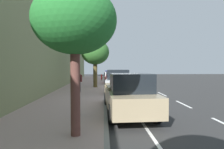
{
  "coord_description": "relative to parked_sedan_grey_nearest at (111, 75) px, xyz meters",
  "views": [
    {
      "loc": [
        2.01,
        18.42,
        2.25
      ],
      "look_at": [
        0.8,
        -9.97,
        1.07
      ],
      "focal_mm": 31.23,
      "sensor_mm": 36.0,
      "label": 1
    }
  ],
  "objects": [
    {
      "name": "ground",
      "position": [
        -0.72,
        14.85,
        -0.75
      ],
      "size": [
        74.89,
        74.89,
        0.0
      ],
      "primitive_type": "plane",
      "color": "#2F2F2F"
    },
    {
      "name": "curb_edge",
      "position": [
        1.21,
        14.85,
        -0.67
      ],
      "size": [
        0.16,
        46.81,
        0.16
      ],
      "primitive_type": "cube",
      "color": "gray",
      "rests_on": "ground"
    },
    {
      "name": "sidewalk",
      "position": [
        3.39,
        14.85,
        -0.67
      ],
      "size": [
        4.2,
        46.81,
        0.16
      ],
      "primitive_type": "cube",
      "color": "tan",
      "rests_on": "ground"
    },
    {
      "name": "fire_hydrant",
      "position": [
        1.64,
        2.38,
        -0.16
      ],
      "size": [
        0.22,
        0.22,
        0.84
      ],
      "color": "red",
      "rests_on": "sidewalk"
    },
    {
      "name": "cyclist_with_backpack",
      "position": [
        0.97,
        4.59,
        0.26
      ],
      "size": [
        0.44,
        0.62,
        1.67
      ],
      "color": "#C6B284",
      "rests_on": "ground"
    },
    {
      "name": "building_facade",
      "position": [
        5.73,
        14.85,
        2.58
      ],
      "size": [
        0.5,
        46.81,
        6.67
      ],
      "primitive_type": "cube",
      "color": "#7F885A",
      "rests_on": "ground"
    },
    {
      "name": "parked_suv_silver_mid",
      "position": [
        0.09,
        17.1,
        0.27
      ],
      "size": [
        2.21,
        4.82,
        1.99
      ],
      "color": "#B7BABF",
      "rests_on": "ground"
    },
    {
      "name": "parked_sedan_grey_nearest",
      "position": [
        0.0,
        0.0,
        0.0
      ],
      "size": [
        1.93,
        4.45,
        1.52
      ],
      "color": "slate",
      "rests_on": "ground"
    },
    {
      "name": "parked_sedan_red_second",
      "position": [
        0.18,
        8.86,
        0.0
      ],
      "size": [
        1.99,
        4.48,
        1.52
      ],
      "color": "maroon",
      "rests_on": "ground"
    },
    {
      "name": "street_tree_mid_block",
      "position": [
        2.14,
        27.41,
        2.83
      ],
      "size": [
        2.5,
        2.5,
        4.47
      ],
      "color": "brown",
      "rests_on": "sidewalk"
    },
    {
      "name": "parked_pickup_tan_far",
      "position": [
        0.15,
        24.21,
        0.15
      ],
      "size": [
        2.22,
        5.39,
        1.95
      ],
      "color": "tan",
      "rests_on": "ground"
    },
    {
      "name": "lane_stripe_bike_edge",
      "position": [
        -0.26,
        14.85,
        -0.75
      ],
      "size": [
        0.12,
        46.81,
        0.01
      ],
      "primitive_type": "cube",
      "color": "white",
      "rests_on": "ground"
    },
    {
      "name": "pedestrian_on_phone",
      "position": [
        3.35,
        17.37,
        0.37
      ],
      "size": [
        0.6,
        0.31,
        1.69
      ],
      "color": "black",
      "rests_on": "sidewalk"
    },
    {
      "name": "lane_stripe_centre",
      "position": [
        -3.45,
        13.55,
        -0.75
      ],
      "size": [
        0.14,
        44.2,
        0.01
      ],
      "color": "white",
      "rests_on": "ground"
    },
    {
      "name": "bicycle_at_curb",
      "position": [
        0.74,
        5.04,
        -0.38
      ],
      "size": [
        1.73,
        0.46,
        0.75
      ],
      "color": "black",
      "rests_on": "ground"
    },
    {
      "name": "street_tree_near_cyclist",
      "position": [
        2.14,
        13.7,
        2.88
      ],
      "size": [
        2.8,
        2.8,
        4.76
      ],
      "color": "#4F4321",
      "rests_on": "sidewalk"
    }
  ]
}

